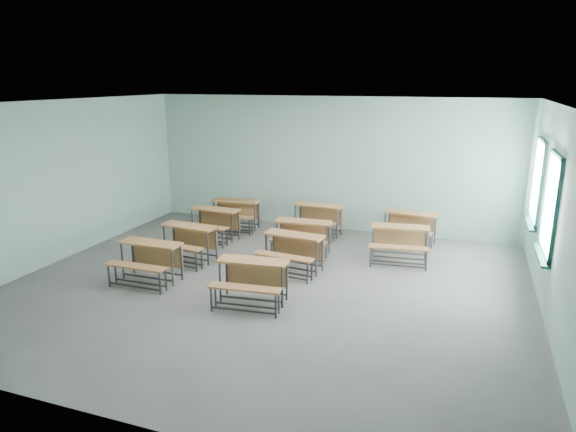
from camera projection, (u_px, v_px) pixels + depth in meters
name	position (u px, v px, depth m)	size (l,w,h in m)	color
room	(271.00, 199.00, 8.75)	(9.04, 8.04, 3.24)	slate
desk_unit_r0c0	(148.00, 256.00, 9.27)	(1.16, 0.78, 0.72)	#A1673A
desk_unit_r0c1	(251.00, 276.00, 8.36)	(1.23, 0.90, 0.72)	#A1673A
desk_unit_r1c0	(187.00, 238.00, 10.35)	(1.22, 0.88, 0.72)	#A1673A
desk_unit_r1c1	(292.00, 247.00, 9.76)	(1.23, 0.89, 0.72)	#A1673A
desk_unit_r2c0	(213.00, 219.00, 11.69)	(1.22, 0.87, 0.72)	#A1673A
desk_unit_r2c1	(302.00, 233.00, 10.66)	(1.22, 0.87, 0.72)	#A1673A
desk_unit_r2c2	(399.00, 239.00, 10.29)	(1.24, 0.91, 0.72)	#A1673A
desk_unit_r3c0	(235.00, 210.00, 12.52)	(1.22, 0.88, 0.72)	#A1673A
desk_unit_r3c1	(317.00, 215.00, 12.05)	(1.21, 0.86, 0.72)	#A1673A
desk_unit_r3c2	(409.00, 224.00, 11.35)	(1.25, 0.92, 0.72)	#A1673A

